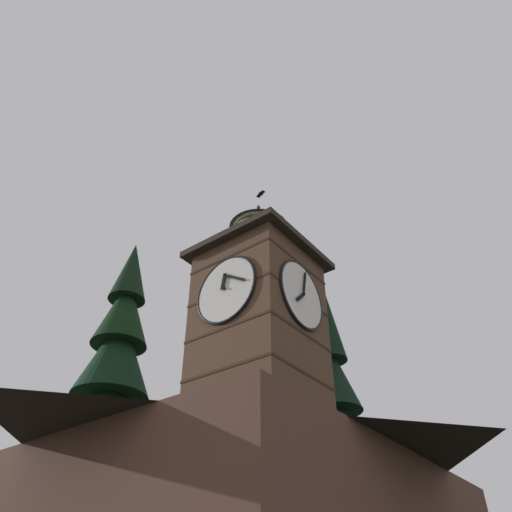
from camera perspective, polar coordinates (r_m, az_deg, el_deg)
The scene contains 4 objects.
clock_tower at distance 18.77m, azimuth 0.33°, elevation -5.94°, with size 4.35×4.35×8.71m.
pine_tree_behind at distance 22.66m, azimuth -16.92°, elevation -19.55°, with size 5.60×5.60×17.45m.
pine_tree_aside at distance 26.17m, azimuth 9.53°, elevation -23.57°, with size 5.87×5.87×17.45m.
flying_bird_high at distance 23.49m, azimuth 0.54°, elevation 6.96°, with size 0.31×0.53×0.13m.
Camera 1 is at (14.09, 8.27, 1.40)m, focal length 35.82 mm.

